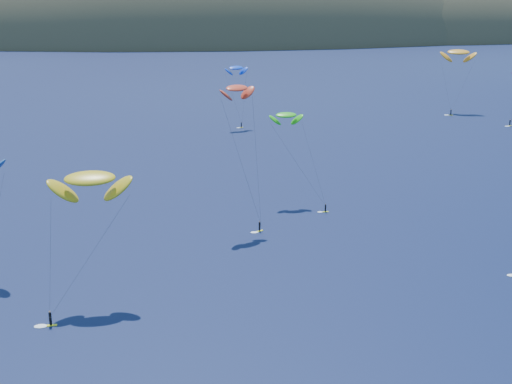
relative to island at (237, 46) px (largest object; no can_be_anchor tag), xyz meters
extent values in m
ellipsoid|color=#3D3526|center=(-19.40, -2.36, -1.86)|extent=(600.00, 300.00, 210.00)
ellipsoid|color=#3D3526|center=(-179.40, 27.64, 3.54)|extent=(340.00, 240.00, 120.00)
ellipsoid|color=#3D3526|center=(140.60, -22.36, 1.38)|extent=(320.00, 220.00, 156.00)
cube|color=yellow|center=(-77.21, -511.50, 10.78)|extent=(1.65, 0.56, 0.09)
cylinder|color=black|center=(-77.21, -511.50, 11.80)|extent=(0.38, 0.38, 1.74)
sphere|color=#8C6047|center=(-77.21, -511.50, 12.81)|extent=(0.29, 0.29, 0.29)
ellipsoid|color=gold|center=(-71.65, -502.59, 28.90)|extent=(11.32, 5.73, 6.18)
cube|color=yellow|center=(-29.50, -468.50, 10.77)|extent=(1.31, 0.43, 0.07)
cylinder|color=black|center=(-29.50, -468.50, 11.58)|extent=(0.30, 0.30, 1.38)
sphere|color=#8C6047|center=(-29.50, -468.50, 12.39)|extent=(0.23, 0.23, 0.23)
ellipsoid|color=#29C317|center=(-36.17, -459.22, 28.94)|extent=(6.80, 3.38, 3.72)
cube|color=yellow|center=(-37.41, -383.79, 10.77)|extent=(1.36, 0.83, 0.07)
cylinder|color=black|center=(-37.41, -383.79, 11.59)|extent=(0.31, 0.31, 1.40)
sphere|color=#8C6047|center=(-37.41, -383.79, 12.40)|extent=(0.23, 0.23, 0.23)
ellipsoid|color=#0C39D3|center=(-38.70, -381.71, 29.13)|extent=(8.05, 5.82, 4.08)
cube|color=yellow|center=(47.18, -391.93, 10.78)|extent=(1.58, 1.12, 0.09)
cylinder|color=black|center=(47.18, -391.93, 11.75)|extent=(0.36, 0.36, 1.66)
sphere|color=#8C6047|center=(47.18, -391.93, 12.72)|extent=(0.28, 0.28, 0.28)
cube|color=yellow|center=(-44.14, -478.03, 10.78)|extent=(1.48, 1.13, 0.08)
cylinder|color=black|center=(-44.14, -478.03, 11.70)|extent=(0.35, 0.35, 1.57)
sphere|color=#8C6047|center=(-44.14, -478.03, 12.62)|extent=(0.26, 0.26, 0.26)
ellipsoid|color=red|center=(-47.64, -472.76, 36.74)|extent=(7.84, 6.57, 3.99)
cube|color=yellow|center=(35.53, -372.51, 10.78)|extent=(1.66, 0.96, 0.09)
cylinder|color=black|center=(35.53, -372.51, 11.78)|extent=(0.37, 0.37, 1.70)
sphere|color=#8C6047|center=(35.53, -372.51, 12.77)|extent=(0.29, 0.29, 0.29)
ellipsoid|color=orange|center=(40.09, -363.93, 31.09)|extent=(12.56, 8.77, 6.39)
camera|label=1|loc=(-60.57, -601.63, 56.37)|focal=50.00mm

